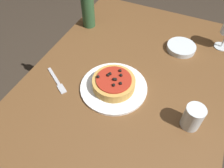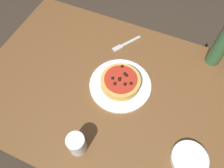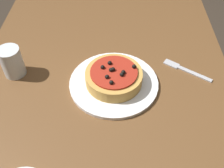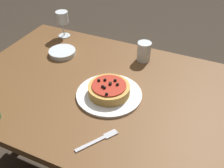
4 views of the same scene
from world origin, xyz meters
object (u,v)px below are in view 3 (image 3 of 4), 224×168
at_px(dining_table, 103,104).
at_px(dinner_plate, 114,83).
at_px(fork, 184,69).
at_px(water_cup, 12,62).
at_px(pizza, 114,77).

relative_size(dining_table, dinner_plate, 4.70).
bearing_deg(fork, water_cup, 36.31).
bearing_deg(pizza, fork, 106.87).
relative_size(dinner_plate, water_cup, 2.83).
distance_m(water_cup, fork, 0.59).
xyz_separation_m(dinner_plate, water_cup, (-0.04, -0.34, 0.05)).
height_order(dining_table, water_cup, water_cup).
xyz_separation_m(dining_table, water_cup, (-0.06, -0.31, 0.14)).
bearing_deg(dining_table, pizza, 116.24).
height_order(dinner_plate, pizza, pizza).
xyz_separation_m(dinner_plate, fork, (-0.08, 0.25, -0.00)).
distance_m(dining_table, dinner_plate, 0.10).
distance_m(dining_table, fork, 0.31).
bearing_deg(water_cup, dining_table, 78.43).
height_order(dining_table, dinner_plate, dinner_plate).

